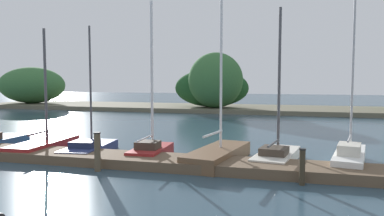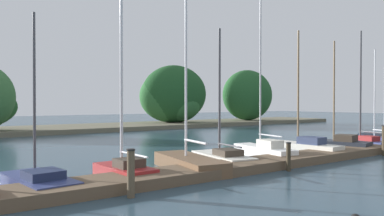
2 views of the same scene
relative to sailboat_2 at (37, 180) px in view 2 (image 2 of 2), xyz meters
The scene contains 13 objects.
dock_pier 9.05m from the sailboat_2, ahead, with size 30.83×1.80×0.35m.
far_shore 25.61m from the sailboat_2, 63.07° to the left, with size 67.28×8.31×6.77m.
sailboat_2 is the anchor object (origin of this frame).
sailboat_3 2.82m from the sailboat_2, ahead, with size 1.24×3.05×6.21m.
sailboat_4 5.58m from the sailboat_2, ahead, with size 2.02×4.52×8.40m.
sailboat_5 7.72m from the sailboat_2, ahead, with size 1.79×3.82×5.84m.
sailboat_6 10.30m from the sailboat_2, ahead, with size 1.63×4.07×7.60m.
sailboat_7 13.04m from the sailboat_2, ahead, with size 1.39×4.29×6.33m.
sailboat_8 15.66m from the sailboat_2, ahead, with size 2.04×3.62×6.00m.
sailboat_9 18.01m from the sailboat_2, ahead, with size 1.49×3.36×6.79m.
sailboat_10 20.68m from the sailboat_2, ahead, with size 1.68×4.22×6.01m.
mooring_piling_1 3.22m from the sailboat_2, 55.15° to the right, with size 0.25×0.25×1.35m.
mooring_piling_2 8.94m from the sailboat_2, 16.42° to the right, with size 0.20×0.20×1.10m.
Camera 2 is at (-11.95, 2.22, 2.63)m, focal length 35.64 mm.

